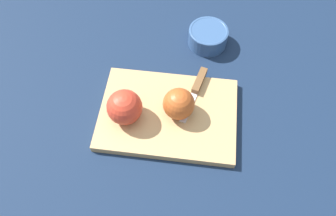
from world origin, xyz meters
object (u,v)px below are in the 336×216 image
Objects in this scene: bowl at (208,36)px; apple_half_left at (125,107)px; knife at (198,84)px; apple_half_right at (179,104)px.

apple_half_left is at bearing -115.59° from bowl.
bowl is at bearing -170.60° from knife.
apple_half_left reaches higher than knife.
knife is (0.03, 0.09, -0.03)m from apple_half_right.
bowl is (0.15, 0.31, -0.04)m from apple_half_left.
bowl is at bearing 160.00° from apple_half_left.
apple_half_right is at bearing 115.15° from apple_half_left.
bowl reaches higher than knife.
apple_half_right is 0.69× the size of bowl.
bowl is (-0.01, 0.18, -0.00)m from knife.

